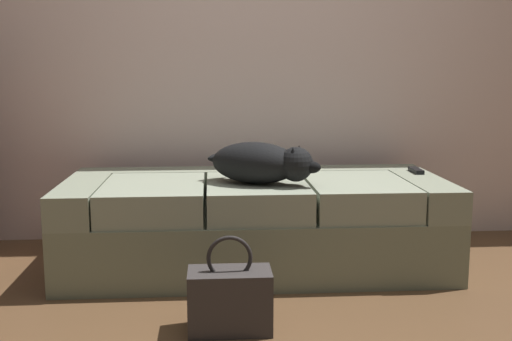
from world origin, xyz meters
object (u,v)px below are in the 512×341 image
object	(u,v)px
couch	(255,223)
dog_dark	(262,163)
handbag	(230,299)
tv_remote	(416,170)

from	to	relation	value
couch	dog_dark	size ratio (longest dim) A/B	3.40
couch	handbag	bearing A→B (deg)	-100.99
dog_dark	handbag	distance (m)	0.80
couch	handbag	distance (m)	0.82
tv_remote	handbag	size ratio (longest dim) A/B	0.40
tv_remote	dog_dark	bearing A→B (deg)	-161.46
couch	tv_remote	xyz separation A→B (m)	(0.87, 0.13, 0.24)
couch	handbag	xyz separation A→B (m)	(-0.15, -0.80, -0.10)
tv_remote	handbag	distance (m)	1.42
couch	dog_dark	distance (m)	0.36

